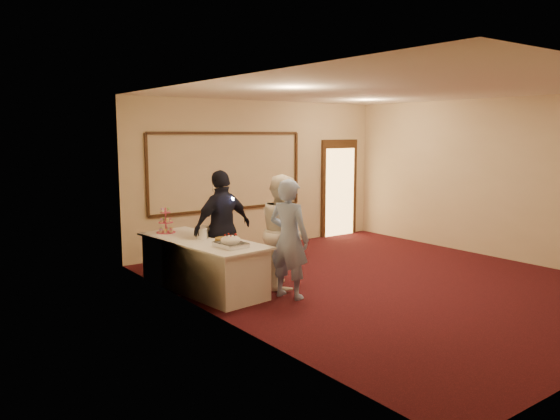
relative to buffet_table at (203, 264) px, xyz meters
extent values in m
plane|color=black|center=(2.55, -1.36, -0.39)|extent=(7.00, 7.00, 0.00)
cube|color=beige|center=(2.55, 2.14, 1.11)|extent=(6.00, 0.04, 3.00)
cube|color=beige|center=(-0.45, -1.36, 1.11)|extent=(0.04, 7.00, 3.00)
cube|color=beige|center=(5.55, -1.36, 1.11)|extent=(0.04, 7.00, 3.00)
cube|color=white|center=(2.55, -1.36, 2.61)|extent=(6.00, 7.00, 0.04)
cube|color=black|center=(1.75, 2.11, 0.46)|extent=(3.40, 0.04, 0.05)
cube|color=black|center=(1.75, 2.11, 1.96)|extent=(3.40, 0.04, 0.05)
cube|color=black|center=(0.05, 2.11, 1.21)|extent=(0.05, 0.04, 1.50)
cube|color=black|center=(3.45, 2.11, 1.21)|extent=(0.05, 0.04, 1.50)
cube|color=black|center=(4.70, 2.10, 0.71)|extent=(1.05, 0.06, 2.20)
cube|color=#FFBF66|center=(4.70, 2.07, 0.61)|extent=(0.85, 0.02, 2.00)
cube|color=white|center=(0.00, 0.00, -0.02)|extent=(1.03, 2.28, 0.74)
cube|color=white|center=(0.00, 0.00, 0.37)|extent=(1.14, 2.41, 0.03)
cube|color=#ACAFB2|center=(0.06, -0.72, 0.40)|extent=(0.37, 0.45, 0.04)
ellipsoid|color=white|center=(0.06, -0.72, 0.48)|extent=(0.28, 0.28, 0.13)
cube|color=silver|center=(0.15, -0.59, 0.42)|extent=(0.17, 0.28, 0.01)
cylinder|color=#CA3D66|center=(-0.19, 0.85, 0.58)|extent=(0.02, 0.02, 0.40)
cylinder|color=#CA3D66|center=(-0.19, 0.85, 0.39)|extent=(0.30, 0.30, 0.01)
cylinder|color=#CA3D66|center=(-0.19, 0.85, 0.55)|extent=(0.23, 0.23, 0.01)
cylinder|color=#CA3D66|center=(-0.19, 0.85, 0.71)|extent=(0.16, 0.16, 0.01)
cylinder|color=white|center=(0.03, 0.07, 0.46)|extent=(0.18, 0.18, 0.15)
cylinder|color=white|center=(0.03, 0.07, 0.53)|extent=(0.19, 0.19, 0.01)
cylinder|color=white|center=(0.17, 0.28, 0.45)|extent=(0.17, 0.17, 0.14)
cylinder|color=white|center=(0.17, 0.28, 0.53)|extent=(0.18, 0.18, 0.01)
cylinder|color=white|center=(0.17, -0.30, 0.39)|extent=(0.26, 0.26, 0.01)
cylinder|color=brown|center=(0.17, -0.30, 0.42)|extent=(0.23, 0.23, 0.04)
imported|color=#8CA8DF|center=(0.81, -1.08, 0.47)|extent=(0.60, 0.73, 1.72)
imported|color=white|center=(1.09, -0.57, 0.48)|extent=(0.98, 1.05, 1.73)
imported|color=black|center=(0.41, 0.10, 0.51)|extent=(1.09, 0.56, 1.79)
cube|color=white|center=(0.51, -0.01, 0.96)|extent=(0.08, 0.05, 0.05)
camera|label=1|loc=(-3.83, -7.13, 1.96)|focal=35.00mm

